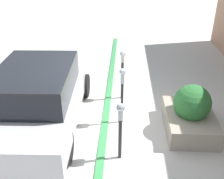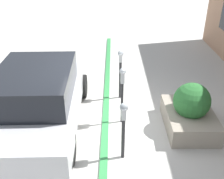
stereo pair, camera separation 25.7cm
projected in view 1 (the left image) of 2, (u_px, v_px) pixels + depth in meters
ground_plane at (109, 121)px, 6.63m from camera, size 40.00×40.00×0.00m
curb_strip at (106, 120)px, 6.62m from camera, size 13.50×0.16×0.04m
parking_meter_nearest at (120, 121)px, 5.04m from camera, size 0.20×0.17×1.31m
parking_meter_second at (122, 85)px, 6.10m from camera, size 0.18×0.15×1.46m
parking_meter_middle at (122, 67)px, 7.20m from camera, size 0.18×0.16×1.44m
planter_box at (190, 113)px, 6.10m from camera, size 1.60×1.11×1.17m
parked_car_front at (39, 95)px, 6.18m from camera, size 4.45×2.01×1.53m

